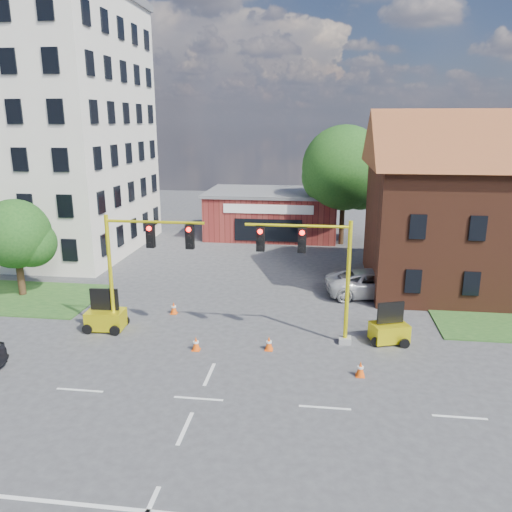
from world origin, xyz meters
The scene contains 15 objects.
ground centered at (0.00, 0.00, 0.00)m, with size 120.00×120.00×0.00m, color #3D3D40.
lane_markings centered at (0.00, -3.00, 0.01)m, with size 60.00×36.00×0.01m, color white, non-canonical shape.
office_block centered at (-20.00, 21.90, 10.31)m, with size 18.40×15.40×20.60m.
brick_shop centered at (0.00, 29.98, 2.16)m, with size 12.40×8.40×4.30m.
tree_large centered at (6.87, 27.08, 6.49)m, with size 7.69×7.32×10.44m.
tree_nw_front centered at (-13.78, 10.58, 3.82)m, with size 4.49×4.27×6.13m.
signal_mast_west centered at (-4.36, 6.00, 3.92)m, with size 5.30×0.60×6.20m.
signal_mast_east centered at (4.36, 6.00, 3.92)m, with size 5.30×0.60×6.20m.
trailer_west centered at (-6.48, 6.05, 0.68)m, with size 1.98×1.38×2.18m.
trailer_east centered at (8.18, 6.41, 0.63)m, with size 2.05×1.69×2.01m.
cone_a centered at (-1.16, 4.25, 0.34)m, with size 0.40×0.40×0.70m.
cone_b centered at (-3.58, 8.70, 0.34)m, with size 0.40×0.40×0.70m.
cone_c centered at (6.52, 2.69, 0.34)m, with size 0.40×0.40×0.70m.
cone_d centered at (2.33, 4.73, 0.34)m, with size 0.40×0.40×0.70m.
pickup_white centered at (8.05, 13.29, 0.83)m, with size 2.76×5.99×1.67m, color silver.
Camera 1 is at (4.57, -17.24, 10.69)m, focal length 35.00 mm.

